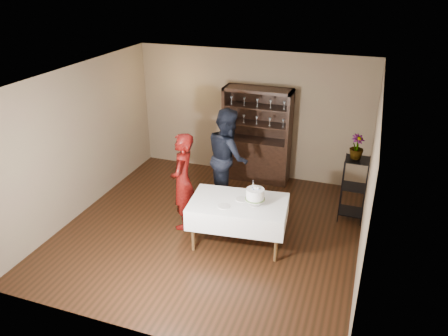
% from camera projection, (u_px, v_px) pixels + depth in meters
% --- Properties ---
extents(floor, '(5.00, 5.00, 0.00)m').
position_uv_depth(floor, '(210.00, 230.00, 7.68)').
color(floor, black).
rests_on(floor, ground).
extents(ceiling, '(5.00, 5.00, 0.00)m').
position_uv_depth(ceiling, '(208.00, 77.00, 6.53)').
color(ceiling, silver).
rests_on(ceiling, back_wall).
extents(back_wall, '(5.00, 0.02, 2.70)m').
position_uv_depth(back_wall, '(251.00, 115.00, 9.24)').
color(back_wall, brown).
rests_on(back_wall, floor).
extents(wall_left, '(0.02, 5.00, 2.70)m').
position_uv_depth(wall_left, '(80.00, 141.00, 7.85)').
color(wall_left, brown).
rests_on(wall_left, floor).
extents(wall_right, '(0.02, 5.00, 2.70)m').
position_uv_depth(wall_right, '(369.00, 183.00, 6.36)').
color(wall_right, brown).
rests_on(wall_right, floor).
extents(china_hutch, '(1.40, 0.48, 2.00)m').
position_uv_depth(china_hutch, '(256.00, 150.00, 9.26)').
color(china_hutch, black).
rests_on(china_hutch, floor).
extents(plant_etagere, '(0.42, 0.42, 1.20)m').
position_uv_depth(plant_etagere, '(354.00, 187.00, 7.75)').
color(plant_etagere, black).
rests_on(plant_etagere, floor).
extents(cake_table, '(1.66, 1.13, 0.78)m').
position_uv_depth(cake_table, '(238.00, 212.00, 7.08)').
color(cake_table, white).
rests_on(cake_table, floor).
extents(woman, '(0.50, 0.69, 1.74)m').
position_uv_depth(woman, '(183.00, 181.00, 7.46)').
color(woman, '#360405').
rests_on(woman, floor).
extents(man, '(1.09, 1.16, 1.89)m').
position_uv_depth(man, '(228.00, 157.00, 8.24)').
color(man, black).
rests_on(man, floor).
extents(cake, '(0.37, 0.37, 0.44)m').
position_uv_depth(cake, '(255.00, 195.00, 6.84)').
color(cake, silver).
rests_on(cake, cake_table).
extents(plate_near, '(0.21, 0.21, 0.01)m').
position_uv_depth(plate_near, '(224.00, 206.00, 6.86)').
color(plate_near, silver).
rests_on(plate_near, cake_table).
extents(plate_far, '(0.24, 0.24, 0.01)m').
position_uv_depth(plate_far, '(242.00, 199.00, 7.06)').
color(plate_far, silver).
rests_on(plate_far, cake_table).
extents(potted_plant, '(0.34, 0.34, 0.43)m').
position_uv_depth(potted_plant, '(357.00, 147.00, 7.47)').
color(potted_plant, '#527336').
rests_on(potted_plant, plant_etagere).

